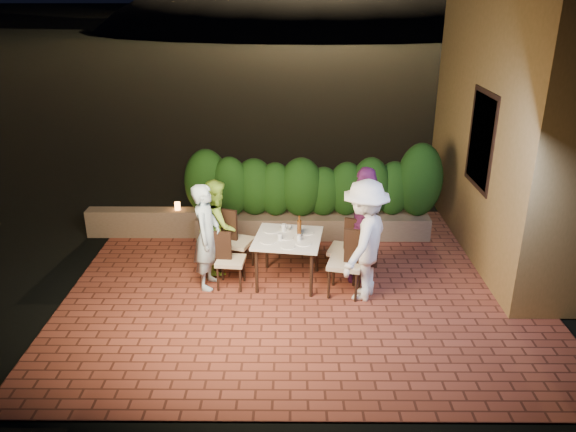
{
  "coord_description": "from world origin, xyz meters",
  "views": [
    {
      "loc": [
        -0.18,
        -7.13,
        4.18
      ],
      "look_at": [
        -0.24,
        0.64,
        1.05
      ],
      "focal_mm": 35.0,
      "sensor_mm": 36.0,
      "label": 1
    }
  ],
  "objects_px": {
    "chair_right_front": "(345,262)",
    "chair_right_back": "(345,249)",
    "diner_purple": "(365,224)",
    "diner_blue": "(207,236)",
    "bowl": "(285,228)",
    "chair_left_front": "(231,260)",
    "beer_bottle": "(299,226)",
    "chair_left_back": "(236,240)",
    "diner_white": "(364,241)",
    "dining_table": "(288,260)",
    "diner_green": "(217,225)",
    "parapet_lamp": "(177,206)"
  },
  "relations": [
    {
      "from": "dining_table",
      "to": "diner_green",
      "type": "height_order",
      "value": "diner_green"
    },
    {
      "from": "parapet_lamp",
      "to": "chair_right_back",
      "type": "bearing_deg",
      "value": -29.75
    },
    {
      "from": "chair_left_front",
      "to": "chair_left_back",
      "type": "relative_size",
      "value": 0.88
    },
    {
      "from": "chair_right_front",
      "to": "diner_blue",
      "type": "distance_m",
      "value": 2.07
    },
    {
      "from": "diner_blue",
      "to": "diner_white",
      "type": "distance_m",
      "value": 2.3
    },
    {
      "from": "chair_right_front",
      "to": "dining_table",
      "type": "bearing_deg",
      "value": -9.56
    },
    {
      "from": "diner_green",
      "to": "diner_purple",
      "type": "height_order",
      "value": "diner_purple"
    },
    {
      "from": "chair_right_back",
      "to": "diner_green",
      "type": "relative_size",
      "value": 0.68
    },
    {
      "from": "chair_left_front",
      "to": "diner_white",
      "type": "distance_m",
      "value": 2.01
    },
    {
      "from": "beer_bottle",
      "to": "diner_green",
      "type": "height_order",
      "value": "diner_green"
    },
    {
      "from": "dining_table",
      "to": "chair_right_front",
      "type": "xyz_separation_m",
      "value": [
        0.84,
        -0.36,
        0.15
      ]
    },
    {
      "from": "chair_left_front",
      "to": "chair_left_back",
      "type": "distance_m",
      "value": 0.56
    },
    {
      "from": "chair_left_back",
      "to": "diner_purple",
      "type": "height_order",
      "value": "diner_purple"
    },
    {
      "from": "beer_bottle",
      "to": "parapet_lamp",
      "type": "distance_m",
      "value": 2.81
    },
    {
      "from": "diner_blue",
      "to": "parapet_lamp",
      "type": "bearing_deg",
      "value": 30.66
    },
    {
      "from": "chair_left_front",
      "to": "chair_left_back",
      "type": "xyz_separation_m",
      "value": [
        0.03,
        0.56,
        0.06
      ]
    },
    {
      "from": "dining_table",
      "to": "diner_green",
      "type": "distance_m",
      "value": 1.26
    },
    {
      "from": "chair_right_back",
      "to": "diner_purple",
      "type": "height_order",
      "value": "diner_purple"
    },
    {
      "from": "chair_right_back",
      "to": "diner_blue",
      "type": "height_order",
      "value": "diner_blue"
    },
    {
      "from": "chair_right_back",
      "to": "diner_green",
      "type": "bearing_deg",
      "value": 8.53
    },
    {
      "from": "diner_white",
      "to": "parapet_lamp",
      "type": "xyz_separation_m",
      "value": [
        -3.09,
        2.19,
        -0.32
      ]
    },
    {
      "from": "diner_blue",
      "to": "diner_green",
      "type": "distance_m",
      "value": 0.58
    },
    {
      "from": "parapet_lamp",
      "to": "bowl",
      "type": "bearing_deg",
      "value": -36.63
    },
    {
      "from": "bowl",
      "to": "diner_purple",
      "type": "xyz_separation_m",
      "value": [
        1.2,
        -0.16,
        0.13
      ]
    },
    {
      "from": "diner_purple",
      "to": "diner_blue",
      "type": "bearing_deg",
      "value": -76.7
    },
    {
      "from": "diner_green",
      "to": "parapet_lamp",
      "type": "bearing_deg",
      "value": 22.41
    },
    {
      "from": "beer_bottle",
      "to": "chair_right_front",
      "type": "bearing_deg",
      "value": -29.4
    },
    {
      "from": "diner_blue",
      "to": "diner_green",
      "type": "bearing_deg",
      "value": -0.33
    },
    {
      "from": "chair_left_front",
      "to": "diner_green",
      "type": "xyz_separation_m",
      "value": [
        -0.26,
        0.6,
        0.3
      ]
    },
    {
      "from": "diner_purple",
      "to": "chair_left_front",
      "type": "bearing_deg",
      "value": -74.99
    },
    {
      "from": "chair_left_back",
      "to": "diner_blue",
      "type": "height_order",
      "value": "diner_blue"
    },
    {
      "from": "beer_bottle",
      "to": "chair_left_front",
      "type": "xyz_separation_m",
      "value": [
        -1.03,
        -0.16,
        -0.47
      ]
    },
    {
      "from": "chair_right_front",
      "to": "parapet_lamp",
      "type": "xyz_separation_m",
      "value": [
        -2.84,
        2.12,
        0.05
      ]
    },
    {
      "from": "chair_right_back",
      "to": "chair_right_front",
      "type": "bearing_deg",
      "value": 103.4
    },
    {
      "from": "dining_table",
      "to": "diner_green",
      "type": "xyz_separation_m",
      "value": [
        -1.12,
        0.45,
        0.37
      ]
    },
    {
      "from": "chair_left_front",
      "to": "chair_right_front",
      "type": "xyz_separation_m",
      "value": [
        1.69,
        -0.21,
        0.07
      ]
    },
    {
      "from": "chair_left_front",
      "to": "chair_right_back",
      "type": "distance_m",
      "value": 1.75
    },
    {
      "from": "dining_table",
      "to": "bowl",
      "type": "relative_size",
      "value": 5.63
    },
    {
      "from": "beer_bottle",
      "to": "diner_green",
      "type": "bearing_deg",
      "value": 161.44
    },
    {
      "from": "beer_bottle",
      "to": "chair_left_back",
      "type": "relative_size",
      "value": 0.33
    },
    {
      "from": "diner_blue",
      "to": "parapet_lamp",
      "type": "height_order",
      "value": "diner_blue"
    },
    {
      "from": "bowl",
      "to": "diner_white",
      "type": "distance_m",
      "value": 1.35
    },
    {
      "from": "diner_purple",
      "to": "beer_bottle",
      "type": "bearing_deg",
      "value": -76.02
    },
    {
      "from": "chair_left_back",
      "to": "diner_white",
      "type": "distance_m",
      "value": 2.12
    },
    {
      "from": "chair_left_front",
      "to": "diner_green",
      "type": "bearing_deg",
      "value": 118.84
    },
    {
      "from": "chair_right_front",
      "to": "chair_right_back",
      "type": "distance_m",
      "value": 0.47
    },
    {
      "from": "bowl",
      "to": "chair_left_front",
      "type": "relative_size",
      "value": 0.19
    },
    {
      "from": "beer_bottle",
      "to": "chair_left_front",
      "type": "bearing_deg",
      "value": -170.96
    },
    {
      "from": "diner_purple",
      "to": "parapet_lamp",
      "type": "height_order",
      "value": "diner_purple"
    },
    {
      "from": "chair_right_back",
      "to": "diner_white",
      "type": "relative_size",
      "value": 0.57
    }
  ]
}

